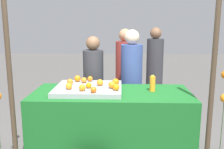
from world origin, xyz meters
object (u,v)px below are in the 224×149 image
object	(u,v)px
vendor_left	(94,90)
vendor_right	(131,87)
orange_0	(93,90)
juice_bottle	(153,84)
orange_1	(69,86)
stall_counter	(112,125)

from	to	relation	value
vendor_left	vendor_right	bearing A→B (deg)	3.71
vendor_left	orange_0	bearing A→B (deg)	-83.73
vendor_left	vendor_right	distance (m)	0.61
juice_bottle	vendor_right	xyz separation A→B (m)	(-0.24, 0.75, -0.23)
orange_1	vendor_left	xyz separation A→B (m)	(0.21, 0.88, -0.28)
juice_bottle	vendor_right	bearing A→B (deg)	108.19
stall_counter	orange_1	bearing A→B (deg)	-168.01
vendor_right	vendor_left	bearing A→B (deg)	-176.29
orange_1	vendor_left	size ratio (longest dim) A/B	0.05
orange_1	vendor_right	xyz separation A→B (m)	(0.82, 0.92, -0.23)
orange_0	orange_1	bearing A→B (deg)	154.94
juice_bottle	vendor_left	size ratio (longest dim) A/B	0.13
vendor_left	vendor_right	world-z (taller)	vendor_right
orange_0	juice_bottle	world-z (taller)	juice_bottle
orange_1	juice_bottle	xyz separation A→B (m)	(1.06, 0.17, -0.00)
orange_0	vendor_right	world-z (taller)	vendor_right
orange_1	vendor_right	bearing A→B (deg)	48.35
juice_bottle	orange_0	bearing A→B (deg)	-156.31
orange_1	stall_counter	bearing A→B (deg)	11.99
stall_counter	orange_0	bearing A→B (deg)	-127.81
stall_counter	vendor_left	xyz separation A→B (m)	(-0.32, 0.77, 0.28)
stall_counter	orange_0	distance (m)	0.65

